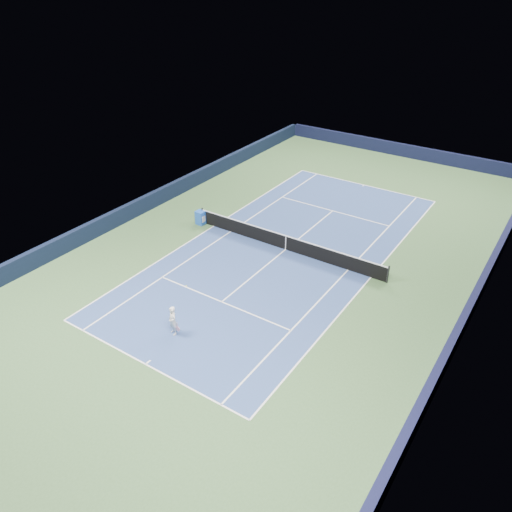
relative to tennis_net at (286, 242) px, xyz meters
The scene contains 19 objects.
ground 0.50m from the tennis_net, ahead, with size 40.00×40.00×0.00m, color #36562F.
wall_far 19.83m from the tennis_net, 90.00° to the left, with size 22.00×0.35×1.10m, color black.
wall_right 10.83m from the tennis_net, ahead, with size 0.35×40.00×1.10m, color black.
wall_left 10.83m from the tennis_net, behind, with size 0.35×40.00×1.10m, color black.
court_surface 0.50m from the tennis_net, ahead, with size 10.97×23.77×0.01m, color navy.
baseline_far 11.90m from the tennis_net, 90.00° to the left, with size 10.97×0.08×0.00m, color white.
baseline_near 11.90m from the tennis_net, 90.00° to the right, with size 10.97×0.08×0.00m, color white.
sideline_doubles_right 5.51m from the tennis_net, ahead, with size 0.08×23.77×0.00m, color white.
sideline_doubles_left 5.51m from the tennis_net, behind, with size 0.08×23.77×0.00m, color white.
sideline_singles_right 4.14m from the tennis_net, ahead, with size 0.08×23.77×0.00m, color white.
sideline_singles_left 4.14m from the tennis_net, behind, with size 0.08×23.77×0.00m, color white.
service_line_far 6.42m from the tennis_net, 90.00° to the left, with size 8.23×0.08×0.00m, color white.
service_line_near 6.42m from the tennis_net, 90.00° to the right, with size 8.23×0.08×0.00m, color white.
center_service_line 0.50m from the tennis_net, ahead, with size 0.08×12.80×0.00m, color white.
center_mark_far 11.75m from the tennis_net, 90.00° to the left, with size 0.08×0.30×0.00m, color white.
center_mark_near 11.75m from the tennis_net, 90.00° to the right, with size 0.08×0.30×0.00m, color white.
tennis_net is the anchor object (origin of this frame).
sponsor_cube 6.40m from the tennis_net, behind, with size 0.61×0.54×0.93m.
tennis_player 9.64m from the tennis_net, 92.14° to the right, with size 0.77×1.30×2.20m.
Camera 1 is at (12.95, -22.62, 15.26)m, focal length 35.00 mm.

